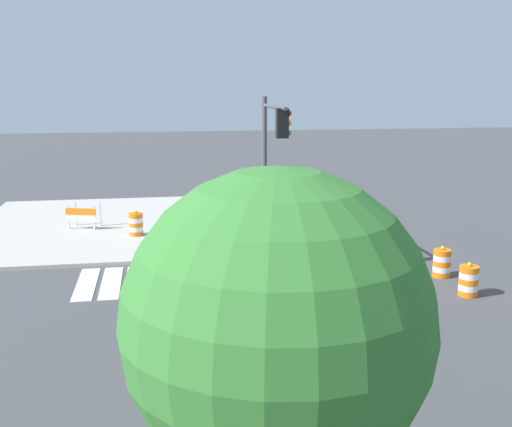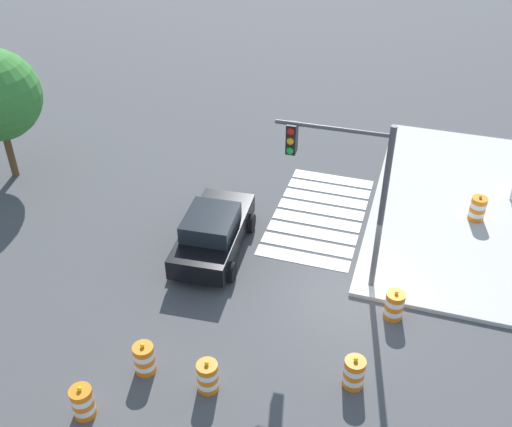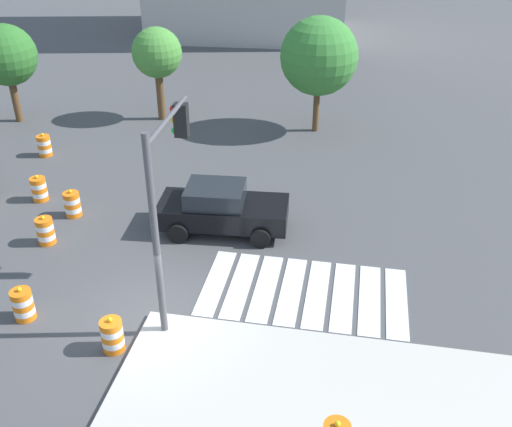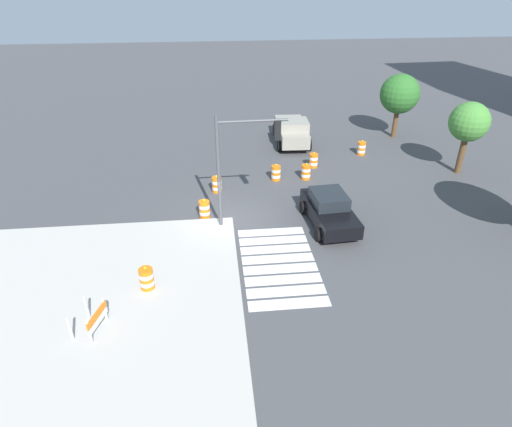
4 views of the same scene
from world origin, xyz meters
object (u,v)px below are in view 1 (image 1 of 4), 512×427
(sports_car, at_px, (289,279))
(traffic_barrel_far_curb, at_px, (367,237))
(traffic_barrel_crosswalk_end, at_px, (289,236))
(traffic_barrel_median_near, at_px, (469,281))
(construction_barricade, at_px, (82,215))
(traffic_barrel_on_sidewalk, at_px, (136,224))
(street_tree_streetside_far, at_px, (277,323))
(traffic_barrel_median_far, at_px, (442,263))
(traffic_light_pole, at_px, (272,150))

(sports_car, relative_size, traffic_barrel_far_curb, 4.34)
(traffic_barrel_crosswalk_end, distance_m, traffic_barrel_median_near, 7.32)
(traffic_barrel_far_curb, bearing_deg, construction_barricade, -22.93)
(sports_car, xyz_separation_m, traffic_barrel_crosswalk_end, (-1.36, -6.17, -0.36))
(traffic_barrel_on_sidewalk, distance_m, street_tree_streetside_far, 18.26)
(sports_car, xyz_separation_m, traffic_barrel_on_sidewalk, (4.36, -8.45, -0.21))
(traffic_barrel_median_near, xyz_separation_m, traffic_barrel_median_far, (-0.06, -1.82, 0.00))
(traffic_barrel_far_curb, height_order, traffic_light_pole, traffic_light_pole)
(traffic_barrel_crosswalk_end, bearing_deg, sports_car, 77.58)
(sports_car, bearing_deg, traffic_barrel_median_far, -161.02)
(traffic_barrel_crosswalk_end, xyz_separation_m, traffic_light_pole, (1.05, 1.94, 3.46))
(traffic_barrel_on_sidewalk, height_order, traffic_light_pole, traffic_light_pole)
(traffic_barrel_crosswalk_end, xyz_separation_m, traffic_barrel_far_curb, (-2.83, 0.71, 0.00))
(traffic_barrel_median_far, distance_m, construction_barricade, 14.52)
(construction_barricade, bearing_deg, traffic_light_pole, 139.99)
(traffic_barrel_median_near, bearing_deg, traffic_barrel_on_sidewalk, -40.84)
(sports_car, xyz_separation_m, traffic_light_pole, (-0.31, -4.23, 3.10))
(traffic_light_pole, bearing_deg, street_tree_streetside_far, 79.31)
(sports_car, xyz_separation_m, construction_barricade, (6.58, -10.02, -0.09))
(construction_barricade, bearing_deg, sports_car, 123.31)
(construction_barricade, relative_size, traffic_light_pole, 0.26)
(traffic_barrel_crosswalk_end, xyz_separation_m, traffic_barrel_median_far, (-4.07, 4.30, 0.00))
(sports_car, distance_m, traffic_light_pole, 5.25)
(traffic_barrel_on_sidewalk, bearing_deg, traffic_barrel_median_near, 139.16)
(sports_car, distance_m, traffic_barrel_crosswalk_end, 6.33)
(sports_car, distance_m, traffic_barrel_median_near, 5.38)
(sports_car, height_order, traffic_light_pole, traffic_light_pole)
(traffic_barrel_median_far, bearing_deg, street_tree_streetside_far, 55.76)
(traffic_barrel_crosswalk_end, distance_m, traffic_barrel_on_sidewalk, 6.16)
(traffic_barrel_on_sidewalk, relative_size, traffic_light_pole, 0.19)
(traffic_barrel_median_near, relative_size, traffic_barrel_far_curb, 1.00)
(sports_car, bearing_deg, traffic_barrel_median_near, -179.49)
(traffic_barrel_median_near, bearing_deg, construction_barricade, -39.83)
(traffic_barrel_median_near, xyz_separation_m, traffic_barrel_far_curb, (1.17, -5.41, 0.00))
(traffic_barrel_far_curb, height_order, construction_barricade, construction_barricade)
(traffic_barrel_on_sidewalk, height_order, construction_barricade, traffic_barrel_on_sidewalk)
(construction_barricade, height_order, street_tree_streetside_far, street_tree_streetside_far)
(traffic_barrel_far_curb, bearing_deg, sports_car, 52.46)
(sports_car, distance_m, traffic_barrel_on_sidewalk, 9.51)
(traffic_barrel_median_near, bearing_deg, traffic_barrel_crosswalk_end, -56.78)
(traffic_barrel_far_curb, relative_size, street_tree_streetside_far, 0.19)
(traffic_barrel_far_curb, distance_m, traffic_light_pole, 5.34)
(sports_car, bearing_deg, traffic_barrel_far_curb, -127.54)
(traffic_barrel_far_curb, xyz_separation_m, traffic_barrel_on_sidewalk, (8.55, -3.00, 0.15))
(traffic_barrel_median_near, relative_size, construction_barricade, 0.73)
(traffic_light_pole, distance_m, street_tree_streetside_far, 13.93)
(traffic_barrel_crosswalk_end, height_order, traffic_barrel_median_far, same)
(traffic_barrel_median_far, relative_size, traffic_light_pole, 0.19)
(traffic_barrel_median_near, height_order, street_tree_streetside_far, street_tree_streetside_far)
(traffic_barrel_median_far, xyz_separation_m, construction_barricade, (12.01, -8.15, 0.27))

